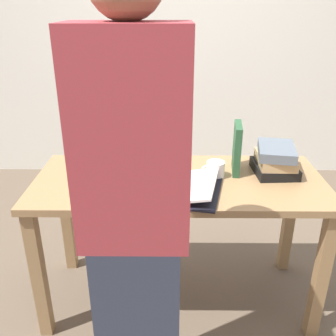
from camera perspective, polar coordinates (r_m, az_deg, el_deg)
name	(u,v)px	position (r m, az deg, el deg)	size (l,w,h in m)	color
ground_plane	(178,295)	(2.32, 1.49, -18.79)	(12.00, 12.00, 0.00)	brown
wall_back	(176,36)	(3.55, 1.23, 19.49)	(8.00, 0.06, 2.60)	silver
reading_desk	(179,198)	(1.94, 1.69, -4.59)	(1.47, 0.63, 0.76)	#937047
open_book	(160,185)	(1.78, -1.23, -2.62)	(0.63, 0.46, 0.06)	black
book_stack_tall	(275,160)	(2.01, 16.03, 1.19)	(0.22, 0.28, 0.15)	black
book_standing_upright	(237,148)	(1.97, 10.45, 2.99)	(0.06, 0.19, 0.26)	#234C2D
reading_lamp	(91,112)	(1.93, -11.59, 8.36)	(0.17, 0.17, 0.39)	#2D2D33
coffee_mug	(215,169)	(1.91, 7.21, -0.21)	(0.12, 0.09, 0.08)	white
person_reader	(135,229)	(1.30, -5.03, -9.20)	(0.36, 0.23, 1.74)	#2D3342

